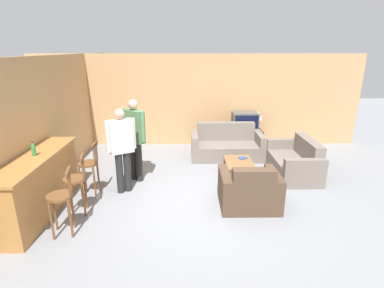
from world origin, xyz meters
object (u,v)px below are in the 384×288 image
(tv_unit, at_px, (244,139))
(tv, at_px, (245,121))
(bar_chair_near, at_px, (61,201))
(bar_chair_far, at_px, (89,168))
(couch_far, at_px, (227,146))
(armchair_near, at_px, (249,191))
(bottle, at_px, (33,149))
(person_by_counter, at_px, (122,146))
(coffee_table, at_px, (239,164))
(person_by_window, at_px, (135,136))
(book_on_table, at_px, (243,158))
(bar_chair_mid, at_px, (76,183))
(loveseat_right, at_px, (295,162))
(table_lamp, at_px, (258,116))

(tv_unit, relative_size, tv, 1.41)
(tv, bearing_deg, bar_chair_near, -130.05)
(bar_chair_far, xyz_separation_m, tv_unit, (3.49, 2.85, -0.30))
(couch_far, height_order, armchair_near, couch_far)
(bottle, xyz_separation_m, person_by_counter, (1.27, 0.76, -0.21))
(tv, distance_m, bottle, 5.43)
(coffee_table, height_order, person_by_window, person_by_window)
(coffee_table, distance_m, book_on_table, 0.24)
(bar_chair_near, relative_size, bar_chair_mid, 1.00)
(person_by_window, bearing_deg, tv_unit, 38.71)
(bar_chair_mid, bearing_deg, person_by_window, 60.46)
(bar_chair_near, bearing_deg, bar_chair_far, 89.98)
(armchair_near, xyz_separation_m, coffee_table, (0.03, 1.30, 0.01))
(loveseat_right, bearing_deg, person_by_counter, -167.78)
(tv_unit, bearing_deg, loveseat_right, -67.35)
(person_by_window, bearing_deg, loveseat_right, 3.89)
(bar_chair_mid, xyz_separation_m, bar_chair_far, (0.00, 0.71, 0.00))
(bar_chair_far, relative_size, coffee_table, 1.17)
(armchair_near, bearing_deg, tv, 81.41)
(tv_unit, relative_size, book_on_table, 4.35)
(person_by_window, bearing_deg, coffee_table, 2.94)
(bar_chair_far, height_order, coffee_table, bar_chair_far)
(coffee_table, xyz_separation_m, tv, (0.48, 2.06, 0.47))
(couch_far, bearing_deg, person_by_window, -146.07)
(couch_far, bearing_deg, bar_chair_far, -144.10)
(bar_chair_mid, relative_size, person_by_counter, 0.63)
(person_by_window, bearing_deg, bar_chair_far, -139.23)
(bar_chair_far, distance_m, couch_far, 3.59)
(bar_chair_far, distance_m, person_by_window, 1.12)
(bottle, bearing_deg, tv_unit, 40.14)
(bar_chair_near, bearing_deg, bottle, 134.16)
(loveseat_right, bearing_deg, person_by_window, -176.11)
(bar_chair_mid, distance_m, person_by_window, 1.64)
(couch_far, relative_size, tv, 2.60)
(bottle, bearing_deg, loveseat_right, 17.48)
(bar_chair_far, xyz_separation_m, armchair_near, (2.99, -0.51, -0.26))
(bottle, relative_size, person_by_counter, 0.15)
(couch_far, bearing_deg, armchair_near, -88.10)
(coffee_table, bearing_deg, armchair_near, -91.15)
(armchair_near, xyz_separation_m, person_by_counter, (-2.36, 0.63, 0.65))
(person_by_window, bearing_deg, couch_far, 33.93)
(bar_chair_near, distance_m, person_by_counter, 1.61)
(couch_far, xyz_separation_m, tv_unit, (0.59, 0.75, -0.03))
(bar_chair_mid, bearing_deg, bar_chair_far, 89.97)
(bar_chair_far, distance_m, bottle, 1.09)
(coffee_table, relative_size, person_by_window, 0.51)
(bar_chair_near, bearing_deg, person_by_window, 68.50)
(table_lamp, bearing_deg, person_by_window, -144.76)
(bar_chair_near, relative_size, bar_chair_far, 1.00)
(bar_chair_near, height_order, person_by_window, person_by_window)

